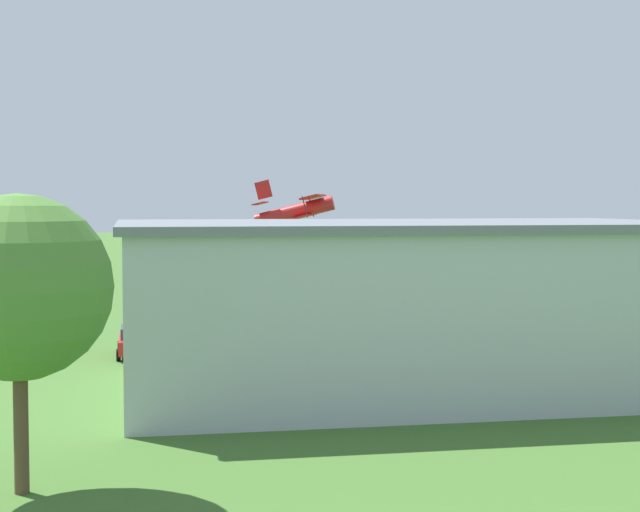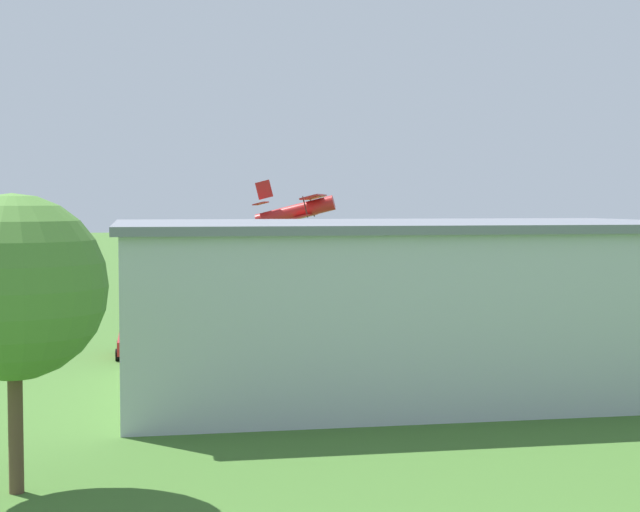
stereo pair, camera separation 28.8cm
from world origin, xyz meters
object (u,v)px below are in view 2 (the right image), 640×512
Objects in this scene: hangar at (404,305)px; person_by_parked_cars at (456,331)px; person_near_hangar_door at (340,329)px; tree_behind_hangar_left at (13,288)px; car_red at (135,340)px; person_walking_on_apron at (285,331)px; person_beside_truck at (366,325)px; car_silver at (547,330)px; car_blue at (14,341)px; person_at_fence_line at (214,328)px; biplane at (299,211)px.

hangar reaches higher than person_by_parked_cars.
tree_behind_hangar_left is (14.32, 28.96, 5.12)m from person_near_hangar_door.
person_walking_on_apron is at bearing -158.42° from car_red.
car_silver is at bearing 158.02° from person_beside_truck.
car_blue is 2.58× the size of person_near_hangar_door.
car_silver is at bearing -177.08° from car_red.
person_at_fence_line reaches higher than car_red.
tree_behind_hangar_left is at bearing 72.79° from biplane.
car_red is 1.15× the size of car_blue.
car_blue is 24.77m from person_by_parked_cars.
person_walking_on_apron is 0.18× the size of tree_behind_hangar_left.
car_red reaches higher than person_beside_truck.
person_walking_on_apron is 1.00× the size of person_beside_truck.
car_blue is (30.09, 0.79, 0.04)m from car_silver.
biplane is 4.53× the size of person_at_fence_line.
person_by_parked_cars is at bearing 111.25° from biplane.
person_beside_truck is at bearing 99.15° from biplane.
car_silver is (-12.31, 18.34, -6.79)m from biplane.
car_red is 9.16m from person_walking_on_apron.
car_red reaches higher than car_silver.
person_beside_truck is (-20.09, -4.83, -0.11)m from car_blue.
car_blue is (6.38, -0.42, 0.02)m from car_red.
person_by_parked_cars is at bearing -127.78° from tree_behind_hangar_left.
biplane is 20.38m from person_by_parked_cars.
biplane reaches higher than car_silver.
person_walking_on_apron is at bearing -75.62° from hangar.
hangar is 20.50m from tree_behind_hangar_left.
car_silver is 15.34m from person_walking_on_apron.
person_walking_on_apron is (15.19, -2.16, -0.07)m from car_silver.
person_by_parked_cars is 0.18× the size of tree_behind_hangar_left.
tree_behind_hangar_left is (10.98, 28.56, 5.12)m from person_walking_on_apron.
hangar is 16.80× the size of person_walking_on_apron.
car_silver is 1.08× the size of car_blue.
car_blue is at bearing 13.52° from person_beside_truck.
car_red is 2.96× the size of person_near_hangar_door.
person_near_hangar_door is (11.85, -2.57, -0.07)m from car_silver.
person_beside_truck is at bearing -141.44° from person_near_hangar_door.
person_beside_truck is at bearing -21.98° from car_silver.
person_beside_truck is at bearing -160.10° from person_walking_on_apron.
tree_behind_hangar_left is at bearing 63.70° from person_near_hangar_door.
person_near_hangar_door is at bearing -12.23° from car_silver.
car_blue is at bearing 10.44° from person_near_hangar_door.
car_silver reaches higher than person_beside_truck.
person_walking_on_apron is 1.00× the size of person_near_hangar_door.
car_blue is 20.66m from person_beside_truck.
tree_behind_hangar_left reaches higher than person_by_parked_cars.
hangar is 16.70m from car_red.
hangar is at bearing 91.34° from person_near_hangar_door.
person_walking_on_apron is 0.94× the size of person_at_fence_line.
biplane is at bearing -107.21° from tree_behind_hangar_left.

